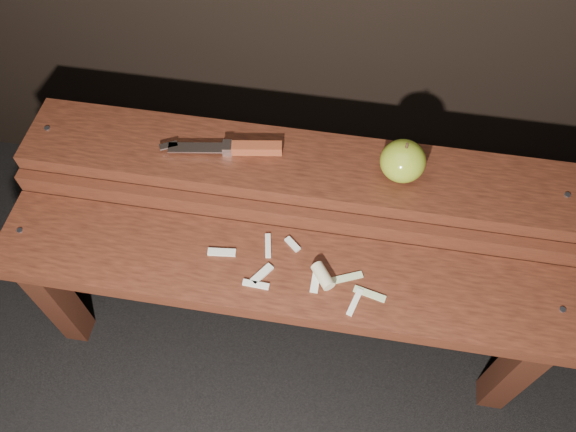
% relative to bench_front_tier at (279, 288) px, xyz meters
% --- Properties ---
extents(ground, '(60.00, 60.00, 0.00)m').
position_rel_bench_front_tier_xyz_m(ground, '(0.00, 0.06, -0.35)').
color(ground, black).
extents(bench_front_tier, '(1.20, 0.20, 0.42)m').
position_rel_bench_front_tier_xyz_m(bench_front_tier, '(0.00, 0.00, 0.00)').
color(bench_front_tier, '#34160D').
rests_on(bench_front_tier, ground).
extents(bench_rear_tier, '(1.20, 0.21, 0.50)m').
position_rel_bench_front_tier_xyz_m(bench_rear_tier, '(0.00, 0.23, 0.06)').
color(bench_rear_tier, '#34160D').
rests_on(bench_rear_tier, ground).
extents(apple, '(0.09, 0.09, 0.10)m').
position_rel_bench_front_tier_xyz_m(apple, '(0.22, 0.23, 0.19)').
color(apple, olive).
rests_on(apple, bench_rear_tier).
extents(knife, '(0.26, 0.06, 0.02)m').
position_rel_bench_front_tier_xyz_m(knife, '(-0.12, 0.24, 0.16)').
color(knife, brown).
rests_on(knife, bench_rear_tier).
extents(apple_scraps, '(0.37, 0.16, 0.03)m').
position_rel_bench_front_tier_xyz_m(apple_scraps, '(0.06, 0.00, 0.07)').
color(apple_scraps, beige).
rests_on(apple_scraps, bench_front_tier).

